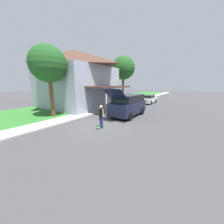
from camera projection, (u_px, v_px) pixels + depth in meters
ground_plane at (100, 125)px, 10.01m from camera, size 120.00×120.00×0.00m
lawn at (85, 105)px, 19.25m from camera, size 10.00×80.00×0.08m
sidewalk at (108, 108)px, 16.82m from camera, size 1.80×80.00×0.10m
house at (76, 78)px, 17.26m from camera, size 11.90×8.76×7.59m
lawn_tree_near at (48, 64)px, 11.38m from camera, size 3.33×3.33×6.56m
lawn_tree_far at (123, 68)px, 20.27m from camera, size 3.71×3.71×7.52m
suv_parked at (128, 105)px, 12.57m from camera, size 2.17×5.40×2.84m
car_down_street at (149, 99)px, 21.17m from camera, size 1.86×4.28×1.37m
skateboarder at (101, 116)px, 9.04m from camera, size 0.41×0.23×1.71m
skateboard at (100, 127)px, 9.24m from camera, size 0.22×0.81×0.10m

